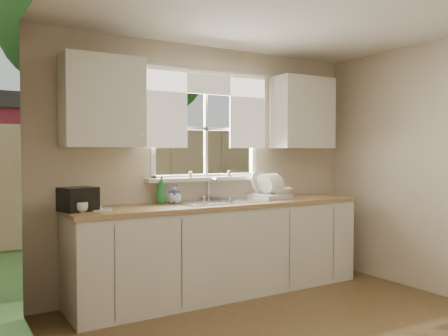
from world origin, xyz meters
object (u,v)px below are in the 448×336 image
black_appliance (78,199)px  dish_rack (269,192)px  cup (81,207)px  soap_bottle_a (162,190)px

black_appliance → dish_rack: bearing=-15.9°
cup → soap_bottle_a: bearing=33.7°
soap_bottle_a → cup: 0.89m
dish_rack → cup: (-2.00, -0.11, -0.03)m
soap_bottle_a → cup: bearing=-167.1°
soap_bottle_a → cup: (-0.84, -0.27, -0.09)m
dish_rack → cup: bearing=-177.0°
black_appliance → soap_bottle_a: bearing=-4.4°
dish_rack → soap_bottle_a: (-1.17, 0.17, 0.06)m
dish_rack → black_appliance: 2.00m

